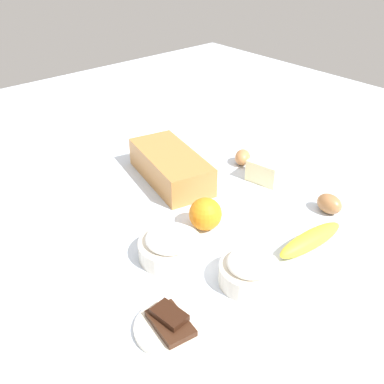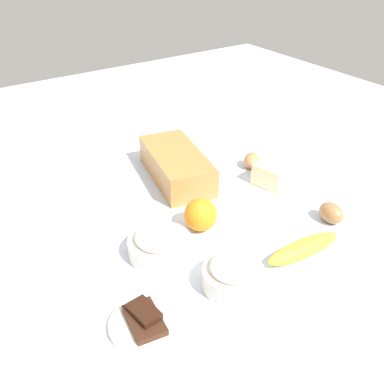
{
  "view_description": "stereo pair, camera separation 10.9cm",
  "coord_description": "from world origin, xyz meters",
  "px_view_note": "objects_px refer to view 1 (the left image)",
  "views": [
    {
      "loc": [
        -0.7,
        0.61,
        0.62
      ],
      "look_at": [
        0.0,
        0.0,
        0.04
      ],
      "focal_mm": 41.34,
      "sensor_mm": 36.0,
      "label": 1
    },
    {
      "loc": [
        -0.77,
        0.52,
        0.62
      ],
      "look_at": [
        0.0,
        0.0,
        0.04
      ],
      "focal_mm": 41.34,
      "sensor_mm": 36.0,
      "label": 2
    }
  ],
  "objects_px": {
    "flour_bowl": "(250,270)",
    "chocolate_plate": "(170,325)",
    "banana": "(311,240)",
    "loaf_pan": "(171,166)",
    "sugar_bowl": "(170,245)",
    "orange_fruit": "(205,214)",
    "egg_beside_bowl": "(243,157)",
    "egg_near_butter": "(329,204)",
    "butter_block": "(265,171)"
  },
  "relations": [
    {
      "from": "banana",
      "to": "loaf_pan",
      "type": "bearing_deg",
      "value": 6.12
    },
    {
      "from": "flour_bowl",
      "to": "chocolate_plate",
      "type": "relative_size",
      "value": 0.94
    },
    {
      "from": "orange_fruit",
      "to": "egg_beside_bowl",
      "type": "relative_size",
      "value": 1.29
    },
    {
      "from": "sugar_bowl",
      "to": "butter_block",
      "type": "xyz_separation_m",
      "value": [
        0.08,
        -0.4,
        -0.0
      ]
    },
    {
      "from": "loaf_pan",
      "to": "sugar_bowl",
      "type": "xyz_separation_m",
      "value": [
        -0.26,
        0.21,
        -0.01
      ]
    },
    {
      "from": "egg_beside_bowl",
      "to": "banana",
      "type": "bearing_deg",
      "value": 155.32
    },
    {
      "from": "loaf_pan",
      "to": "banana",
      "type": "distance_m",
      "value": 0.44
    },
    {
      "from": "chocolate_plate",
      "to": "loaf_pan",
      "type": "bearing_deg",
      "value": -38.71
    },
    {
      "from": "butter_block",
      "to": "chocolate_plate",
      "type": "bearing_deg",
      "value": 114.32
    },
    {
      "from": "sugar_bowl",
      "to": "egg_near_butter",
      "type": "bearing_deg",
      "value": -107.17
    },
    {
      "from": "loaf_pan",
      "to": "butter_block",
      "type": "distance_m",
      "value": 0.26
    },
    {
      "from": "egg_beside_bowl",
      "to": "chocolate_plate",
      "type": "xyz_separation_m",
      "value": [
        -0.34,
        0.54,
        -0.01
      ]
    },
    {
      "from": "banana",
      "to": "chocolate_plate",
      "type": "relative_size",
      "value": 1.46
    },
    {
      "from": "egg_near_butter",
      "to": "chocolate_plate",
      "type": "xyz_separation_m",
      "value": [
        -0.03,
        0.52,
        -0.01
      ]
    },
    {
      "from": "egg_near_butter",
      "to": "egg_beside_bowl",
      "type": "distance_m",
      "value": 0.31
    },
    {
      "from": "flour_bowl",
      "to": "banana",
      "type": "bearing_deg",
      "value": -93.98
    },
    {
      "from": "orange_fruit",
      "to": "egg_beside_bowl",
      "type": "xyz_separation_m",
      "value": [
        0.16,
        -0.29,
        -0.02
      ]
    },
    {
      "from": "sugar_bowl",
      "to": "egg_near_butter",
      "type": "distance_m",
      "value": 0.42
    },
    {
      "from": "orange_fruit",
      "to": "egg_near_butter",
      "type": "bearing_deg",
      "value": -118.96
    },
    {
      "from": "banana",
      "to": "egg_beside_bowl",
      "type": "height_order",
      "value": "egg_beside_bowl"
    },
    {
      "from": "sugar_bowl",
      "to": "chocolate_plate",
      "type": "bearing_deg",
      "value": 141.27
    },
    {
      "from": "sugar_bowl",
      "to": "butter_block",
      "type": "distance_m",
      "value": 0.41
    },
    {
      "from": "egg_beside_bowl",
      "to": "loaf_pan",
      "type": "bearing_deg",
      "value": 72.02
    },
    {
      "from": "butter_block",
      "to": "egg_near_butter",
      "type": "distance_m",
      "value": 0.2
    },
    {
      "from": "loaf_pan",
      "to": "sugar_bowl",
      "type": "height_order",
      "value": "loaf_pan"
    },
    {
      "from": "orange_fruit",
      "to": "butter_block",
      "type": "bearing_deg",
      "value": -78.88
    },
    {
      "from": "loaf_pan",
      "to": "egg_near_butter",
      "type": "xyz_separation_m",
      "value": [
        -0.38,
        -0.19,
        -0.02
      ]
    },
    {
      "from": "flour_bowl",
      "to": "banana",
      "type": "relative_size",
      "value": 0.64
    },
    {
      "from": "orange_fruit",
      "to": "egg_near_butter",
      "type": "height_order",
      "value": "orange_fruit"
    },
    {
      "from": "loaf_pan",
      "to": "chocolate_plate",
      "type": "height_order",
      "value": "loaf_pan"
    },
    {
      "from": "flour_bowl",
      "to": "loaf_pan",
      "type": "bearing_deg",
      "value": -18.01
    },
    {
      "from": "sugar_bowl",
      "to": "egg_beside_bowl",
      "type": "relative_size",
      "value": 2.28
    },
    {
      "from": "loaf_pan",
      "to": "orange_fruit",
      "type": "height_order",
      "value": "loaf_pan"
    },
    {
      "from": "flour_bowl",
      "to": "butter_block",
      "type": "bearing_deg",
      "value": -53.26
    },
    {
      "from": "loaf_pan",
      "to": "egg_near_butter",
      "type": "height_order",
      "value": "loaf_pan"
    },
    {
      "from": "butter_block",
      "to": "egg_beside_bowl",
      "type": "height_order",
      "value": "butter_block"
    },
    {
      "from": "sugar_bowl",
      "to": "banana",
      "type": "bearing_deg",
      "value": -125.05
    },
    {
      "from": "orange_fruit",
      "to": "egg_beside_bowl",
      "type": "bearing_deg",
      "value": -61.51
    },
    {
      "from": "loaf_pan",
      "to": "chocolate_plate",
      "type": "relative_size",
      "value": 2.32
    },
    {
      "from": "sugar_bowl",
      "to": "banana",
      "type": "relative_size",
      "value": 0.72
    },
    {
      "from": "banana",
      "to": "orange_fruit",
      "type": "height_order",
      "value": "orange_fruit"
    },
    {
      "from": "sugar_bowl",
      "to": "egg_near_butter",
      "type": "relative_size",
      "value": 2.08
    },
    {
      "from": "sugar_bowl",
      "to": "butter_block",
      "type": "relative_size",
      "value": 1.52
    },
    {
      "from": "flour_bowl",
      "to": "egg_near_butter",
      "type": "bearing_deg",
      "value": -82.99
    },
    {
      "from": "loaf_pan",
      "to": "egg_beside_bowl",
      "type": "distance_m",
      "value": 0.23
    },
    {
      "from": "loaf_pan",
      "to": "chocolate_plate",
      "type": "bearing_deg",
      "value": 153.95
    },
    {
      "from": "egg_beside_bowl",
      "to": "flour_bowl",
      "type": "bearing_deg",
      "value": 135.06
    },
    {
      "from": "flour_bowl",
      "to": "orange_fruit",
      "type": "xyz_separation_m",
      "value": [
        0.19,
        -0.06,
        0.01
      ]
    },
    {
      "from": "flour_bowl",
      "to": "egg_beside_bowl",
      "type": "bearing_deg",
      "value": -44.94
    },
    {
      "from": "chocolate_plate",
      "to": "banana",
      "type": "bearing_deg",
      "value": -93.46
    }
  ]
}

